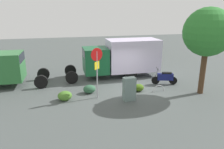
{
  "coord_description": "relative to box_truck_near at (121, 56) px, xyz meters",
  "views": [
    {
      "loc": [
        4.63,
        12.78,
        5.1
      ],
      "look_at": [
        1.37,
        -0.17,
        1.07
      ],
      "focal_mm": 34.35,
      "sensor_mm": 36.0,
      "label": 1
    }
  ],
  "objects": [
    {
      "name": "motorcycle",
      "position": [
        -2.45,
        2.71,
        -1.09
      ],
      "size": [
        1.76,
        0.77,
        1.2
      ],
      "rotation": [
        0.0,
        0.0,
        -0.3
      ],
      "color": "black",
      "rests_on": "ground"
    },
    {
      "name": "ground_plane",
      "position": [
        0.11,
        3.05,
        -1.61
      ],
      "size": [
        60.0,
        60.0,
        0.0
      ],
      "primitive_type": "plane",
      "color": "#4B5150"
    },
    {
      "name": "box_truck_near",
      "position": [
        0.0,
        0.0,
        0.0
      ],
      "size": [
        7.37,
        2.26,
        2.91
      ],
      "rotation": [
        0.0,
        0.0,
        -0.01
      ],
      "color": "black",
      "rests_on": "ground"
    },
    {
      "name": "shrub_mid_verge",
      "position": [
        -0.15,
        3.53,
        -1.37
      ],
      "size": [
        0.7,
        0.57,
        0.48
      ],
      "primitive_type": "ellipsoid",
      "color": "#3F6117",
      "rests_on": "ground"
    },
    {
      "name": "shrub_near_sign",
      "position": [
        4.58,
        3.87,
        -1.32
      ],
      "size": [
        0.83,
        0.68,
        0.57
      ],
      "primitive_type": "ellipsoid",
      "color": "#497B2A",
      "rests_on": "ground"
    },
    {
      "name": "shrub_by_tree",
      "position": [
        3.01,
        3.08,
        -1.34
      ],
      "size": [
        0.79,
        0.65,
        0.54
      ],
      "primitive_type": "ellipsoid",
      "color": "#305E40",
      "rests_on": "ground"
    },
    {
      "name": "utility_cabinet",
      "position": [
        0.92,
        4.78,
        -0.91
      ],
      "size": [
        0.74,
        0.47,
        1.4
      ],
      "primitive_type": "cube",
      "rotation": [
        0.0,
        0.0,
        0.08
      ],
      "color": "slate",
      "rests_on": "ground"
    },
    {
      "name": "bike_rack_hoop",
      "position": [
        -1.41,
        3.88,
        -1.61
      ],
      "size": [
        0.85,
        0.1,
        0.85
      ],
      "primitive_type": "torus",
      "rotation": [
        1.57,
        0.0,
        0.06
      ],
      "color": "#B7B7BC",
      "rests_on": "ground"
    },
    {
      "name": "stop_sign",
      "position": [
        2.65,
        3.98,
        0.42
      ],
      "size": [
        0.71,
        0.33,
        3.04
      ],
      "color": "#9E9EA3",
      "rests_on": "ground"
    },
    {
      "name": "street_tree",
      "position": [
        -3.87,
        4.8,
        2.22
      ],
      "size": [
        2.89,
        2.89,
        5.3
      ],
      "color": "#47301E",
      "rests_on": "ground"
    }
  ]
}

